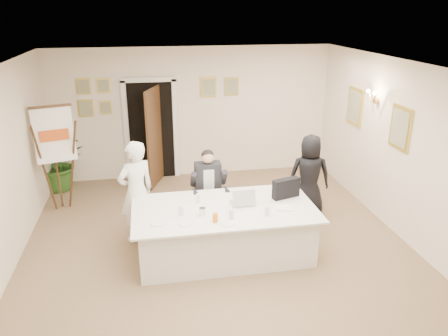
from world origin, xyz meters
name	(u,v)px	position (x,y,z in m)	size (l,w,h in m)	color
floor	(220,255)	(0.00, 0.00, 0.00)	(7.00, 7.00, 0.00)	brown
ceiling	(220,69)	(0.00, 0.00, 2.80)	(6.00, 7.00, 0.02)	white
wall_back	(193,113)	(0.00, 3.50, 1.40)	(6.00, 0.10, 2.80)	#F5E4CF
wall_right	(413,157)	(3.00, 0.00, 1.40)	(0.10, 7.00, 2.80)	#F5E4CF
doorway	(152,133)	(-0.88, 3.32, 1.04)	(1.14, 0.86, 2.20)	black
pictures_back_wall	(154,94)	(-0.80, 3.47, 1.85)	(3.40, 0.06, 0.80)	gold
pictures_right_wall	(375,116)	(2.97, 1.20, 1.75)	(0.06, 2.20, 0.80)	gold
wall_sconce	(374,97)	(2.90, 1.20, 2.10)	(0.20, 0.30, 0.24)	#C5883F
conference_table	(224,231)	(0.06, 0.03, 0.39)	(2.70, 1.44, 0.78)	white
seated_man	(208,189)	(-0.03, 0.99, 0.69)	(0.59, 0.63, 1.37)	black
flip_chart	(57,164)	(-2.62, 2.10, 0.90)	(0.70, 0.52, 1.94)	#382211
standing_man	(136,192)	(-1.21, 0.73, 0.83)	(0.61, 0.40, 1.66)	white
standing_woman	(309,176)	(1.80, 1.12, 0.74)	(0.73, 0.47, 1.49)	black
potted_palm	(59,163)	(-2.80, 3.11, 0.57)	(1.02, 0.89, 1.14)	#2A541C
laptop	(242,195)	(0.36, 0.14, 0.91)	(0.35, 0.36, 0.28)	#B7BABC
laptop_bag	(286,188)	(1.07, 0.23, 0.93)	(0.44, 0.12, 0.31)	black
paper_stack	(284,208)	(0.93, -0.16, 0.79)	(0.27, 0.19, 0.03)	white
plate_left	(158,223)	(-0.91, -0.29, 0.78)	(0.24, 0.24, 0.01)	white
plate_mid	(186,224)	(-0.54, -0.38, 0.78)	(0.20, 0.20, 0.01)	white
plate_near	(227,223)	(0.02, -0.47, 0.78)	(0.21, 0.21, 0.01)	white
glass_a	(181,211)	(-0.58, -0.10, 0.84)	(0.07, 0.07, 0.14)	silver
glass_b	(231,214)	(0.10, -0.34, 0.84)	(0.06, 0.06, 0.14)	silver
glass_c	(267,211)	(0.61, -0.33, 0.84)	(0.07, 0.07, 0.14)	silver
glass_d	(198,198)	(-0.29, 0.28, 0.84)	(0.06, 0.06, 0.14)	silver
oj_glass	(215,218)	(-0.14, -0.39, 0.84)	(0.07, 0.07, 0.13)	orange
steel_jug	(202,211)	(-0.28, -0.15, 0.83)	(0.10, 0.10, 0.11)	silver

